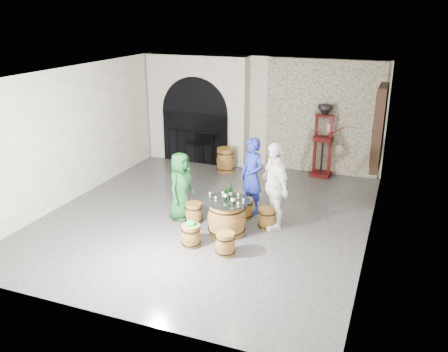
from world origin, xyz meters
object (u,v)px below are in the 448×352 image
at_px(barrel_stool_far, 245,208).
at_px(person_white, 274,186).
at_px(barrel_table, 227,217).
at_px(wine_bottle_left, 225,194).
at_px(barrel_stool_near_left, 191,236).
at_px(person_green, 181,186).
at_px(corking_press, 323,136).
at_px(barrel_stool_left, 194,213).
at_px(person_blue, 252,176).
at_px(side_barrel, 226,160).
at_px(wine_bottle_right, 231,192).
at_px(barrel_stool_near_right, 225,244).
at_px(barrel_stool_right, 267,218).
at_px(wine_bottle_center, 233,198).

height_order(barrel_stool_far, person_white, person_white).
xyz_separation_m(barrel_table, wine_bottle_left, (-0.04, 0.02, 0.51)).
xyz_separation_m(barrel_stool_near_left, person_green, (-0.76, 1.12, 0.55)).
relative_size(barrel_stool_far, corking_press, 0.22).
relative_size(barrel_stool_left, barrel_stool_near_left, 1.00).
relative_size(person_blue, corking_press, 0.88).
xyz_separation_m(barrel_table, corking_press, (1.20, 4.32, 0.80)).
bearing_deg(barrel_stool_near_left, side_barrel, 102.30).
distance_m(barrel_stool_far, wine_bottle_right, 1.00).
xyz_separation_m(barrel_stool_near_right, person_blue, (-0.16, 2.11, 0.66)).
bearing_deg(barrel_stool_right, person_blue, 129.27).
distance_m(barrel_stool_far, corking_press, 3.72).
height_order(barrel_stool_right, person_blue, person_blue).
bearing_deg(barrel_stool_far, person_white, -19.55).
distance_m(barrel_stool_left, person_white, 1.89).
distance_m(barrel_stool_near_right, corking_press, 5.33).
xyz_separation_m(person_white, wine_bottle_center, (-0.65, -0.77, -0.07)).
distance_m(barrel_stool_far, person_green, 1.53).
xyz_separation_m(barrel_stool_left, person_green, (-0.35, 0.10, 0.55)).
distance_m(barrel_stool_far, person_blue, 0.75).
xyz_separation_m(wine_bottle_left, wine_bottle_right, (0.07, 0.13, 0.00)).
bearing_deg(corking_press, barrel_stool_near_left, -101.88).
distance_m(person_blue, corking_press, 3.26).
bearing_deg(barrel_table, barrel_stool_near_right, -70.86).
xyz_separation_m(barrel_stool_left, corking_press, (2.07, 4.07, 0.95)).
relative_size(barrel_stool_near_right, side_barrel, 0.64).
bearing_deg(wine_bottle_right, person_blue, 84.38).
xyz_separation_m(barrel_stool_near_left, person_blue, (0.60, 2.03, 0.66)).
bearing_deg(barrel_stool_far, barrel_stool_right, -29.39).
bearing_deg(person_white, corking_press, 135.07).
bearing_deg(barrel_stool_near_left, barrel_stool_right, 48.32).
bearing_deg(side_barrel, barrel_stool_near_left, -77.70).
xyz_separation_m(person_white, corking_press, (0.37, 3.68, 0.22)).
distance_m(person_white, side_barrel, 3.87).
distance_m(person_green, wine_bottle_left, 1.23).
bearing_deg(barrel_stool_near_right, wine_bottle_right, 104.79).
bearing_deg(barrel_stool_right, barrel_stool_far, 150.61).
bearing_deg(person_blue, wine_bottle_right, -65.74).
bearing_deg(wine_bottle_center, barrel_stool_near_right, -80.80).
height_order(barrel_stool_left, person_green, person_green).
bearing_deg(barrel_table, wine_bottle_left, 147.82).
relative_size(barrel_stool_right, side_barrel, 0.64).
bearing_deg(side_barrel, barrel_stool_near_right, -69.15).
bearing_deg(side_barrel, barrel_stool_far, -61.28).
height_order(barrel_stool_far, person_blue, person_blue).
height_order(barrel_stool_near_right, person_blue, person_blue).
distance_m(person_blue, wine_bottle_right, 1.11).
xyz_separation_m(wine_bottle_center, side_barrel, (-1.62, 3.84, -0.53)).
distance_m(wine_bottle_right, corking_press, 4.34).
xyz_separation_m(person_green, corking_press, (2.42, 3.97, 0.40)).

